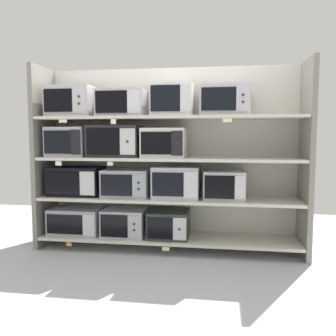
% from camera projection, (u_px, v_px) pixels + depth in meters
% --- Properties ---
extents(ground, '(6.74, 6.00, 0.02)m').
position_uv_depth(ground, '(150.00, 290.00, 2.83)').
color(ground, '#B2B7BC').
extents(back_panel, '(2.94, 0.04, 1.98)m').
position_uv_depth(back_panel, '(172.00, 157.00, 4.00)').
color(back_panel, beige).
rests_on(back_panel, ground).
extents(upright_left, '(0.05, 0.52, 1.98)m').
position_uv_depth(upright_left, '(44.00, 157.00, 3.93)').
color(upright_left, gray).
rests_on(upright_left, ground).
extents(upright_right, '(0.05, 0.52, 1.98)m').
position_uv_depth(upright_right, '(306.00, 160.00, 3.52)').
color(upright_right, gray).
rests_on(upright_right, ground).
extents(shelf_0, '(2.74, 0.52, 0.03)m').
position_uv_depth(shelf_0, '(168.00, 238.00, 3.80)').
color(shelf_0, beige).
rests_on(shelf_0, ground).
extents(microwave_0, '(0.57, 0.40, 0.28)m').
position_uv_depth(microwave_0, '(77.00, 220.00, 3.94)').
color(microwave_0, '#9BA4AE').
rests_on(microwave_0, shelf_0).
extents(microwave_1, '(0.46, 0.41, 0.29)m').
position_uv_depth(microwave_1, '(125.00, 222.00, 3.85)').
color(microwave_1, '#B2B0BD').
rests_on(microwave_1, shelf_0).
extents(microwave_2, '(0.43, 0.43, 0.29)m').
position_uv_depth(microwave_2, '(169.00, 224.00, 3.78)').
color(microwave_2, '#2B342C').
rests_on(microwave_2, shelf_0).
extents(price_tag_0, '(0.06, 0.00, 0.04)m').
position_uv_depth(price_tag_0, '(69.00, 244.00, 3.70)').
color(price_tag_0, orange).
extents(price_tag_1, '(0.07, 0.00, 0.04)m').
position_uv_depth(price_tag_1, '(166.00, 249.00, 3.54)').
color(price_tag_1, beige).
extents(shelf_1, '(2.74, 0.52, 0.03)m').
position_uv_depth(shelf_1, '(168.00, 199.00, 3.76)').
color(shelf_1, beige).
extents(microwave_3, '(0.57, 0.37, 0.31)m').
position_uv_depth(microwave_3, '(76.00, 181.00, 3.89)').
color(microwave_3, black).
rests_on(microwave_3, shelf_1).
extents(microwave_4, '(0.50, 0.41, 0.29)m').
position_uv_depth(microwave_4, '(127.00, 183.00, 3.81)').
color(microwave_4, '#9E9FA8').
rests_on(microwave_4, shelf_1).
extents(microwave_5, '(0.48, 0.42, 0.33)m').
position_uv_depth(microwave_5, '(177.00, 182.00, 3.73)').
color(microwave_5, '#B7B7C2').
rests_on(microwave_5, shelf_1).
extents(microwave_6, '(0.42, 0.36, 0.29)m').
position_uv_depth(microwave_6, '(224.00, 185.00, 3.66)').
color(microwave_6, '#B9BCBC').
rests_on(microwave_6, shelf_1).
extents(shelf_2, '(2.74, 0.52, 0.03)m').
position_uv_depth(shelf_2, '(168.00, 159.00, 3.72)').
color(shelf_2, beige).
extents(microwave_7, '(0.43, 0.40, 0.32)m').
position_uv_depth(microwave_7, '(69.00, 142.00, 3.86)').
color(microwave_7, '#BAB8C1').
rests_on(microwave_7, shelf_2).
extents(microwave_8, '(0.55, 0.39, 0.34)m').
position_uv_depth(microwave_8, '(115.00, 141.00, 3.79)').
color(microwave_8, '#29292F').
rests_on(microwave_8, shelf_2).
extents(microwave_9, '(0.45, 0.43, 0.31)m').
position_uv_depth(microwave_9, '(164.00, 143.00, 3.71)').
color(microwave_9, silver).
rests_on(microwave_9, shelf_2).
extents(price_tag_2, '(0.07, 0.00, 0.04)m').
position_uv_depth(price_tag_2, '(59.00, 163.00, 3.63)').
color(price_tag_2, white).
extents(price_tag_3, '(0.06, 0.00, 0.04)m').
position_uv_depth(price_tag_3, '(110.00, 164.00, 3.55)').
color(price_tag_3, beige).
extents(shelf_3, '(2.74, 0.52, 0.03)m').
position_uv_depth(shelf_3, '(168.00, 118.00, 3.68)').
color(shelf_3, beige).
extents(microwave_10, '(0.49, 0.36, 0.33)m').
position_uv_depth(microwave_10, '(71.00, 102.00, 3.82)').
color(microwave_10, '#BBB9BC').
rests_on(microwave_10, shelf_3).
extents(microwave_11, '(0.50, 0.39, 0.28)m').
position_uv_depth(microwave_11, '(122.00, 103.00, 3.74)').
color(microwave_11, '#B9B1BE').
rests_on(microwave_11, shelf_3).
extents(microwave_12, '(0.42, 0.38, 0.34)m').
position_uv_depth(microwave_12, '(173.00, 100.00, 3.66)').
color(microwave_12, silver).
rests_on(microwave_12, shelf_3).
extents(microwave_13, '(0.49, 0.40, 0.31)m').
position_uv_depth(microwave_13, '(225.00, 101.00, 3.58)').
color(microwave_13, '#BCB3BE').
rests_on(microwave_13, shelf_3).
extents(price_tag_4, '(0.08, 0.00, 0.03)m').
position_uv_depth(price_tag_4, '(63.00, 121.00, 3.58)').
color(price_tag_4, beige).
extents(price_tag_5, '(0.05, 0.00, 0.05)m').
position_uv_depth(price_tag_5, '(113.00, 122.00, 3.50)').
color(price_tag_5, white).
extents(price_tag_6, '(0.09, 0.00, 0.04)m').
position_uv_depth(price_tag_6, '(227.00, 120.00, 3.34)').
color(price_tag_6, beige).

